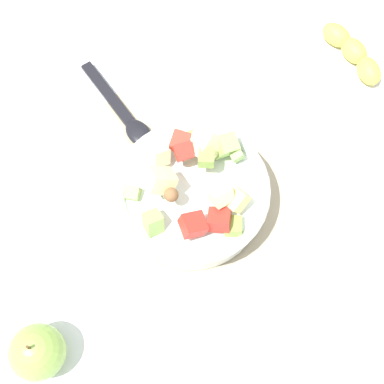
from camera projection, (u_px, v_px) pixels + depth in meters
The scene contains 6 objects.
ground_plane at pixel (204, 203), 0.83m from camera, with size 2.40×2.40×0.00m, color silver.
placemat at pixel (204, 202), 0.83m from camera, with size 0.47×0.33×0.01m, color tan.
salad_bowl at pixel (192, 193), 0.79m from camera, with size 0.23×0.23×0.12m.
serving_spoon at pixel (126, 117), 0.88m from camera, with size 0.20×0.09×0.01m.
whole_apple at pixel (37, 352), 0.70m from camera, with size 0.07×0.07×0.09m.
banana_whole at pixel (352, 52), 0.92m from camera, with size 0.15×0.09×0.04m.
Camera 1 is at (-0.18, 0.27, 0.77)m, focal length 50.40 mm.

